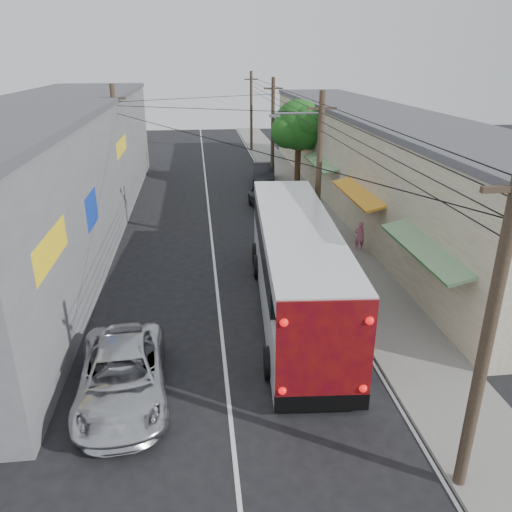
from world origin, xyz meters
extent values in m
plane|color=black|center=(0.00, 0.00, 0.00)|extent=(120.00, 120.00, 0.00)
cube|color=slate|center=(6.50, 20.00, 0.06)|extent=(3.00, 80.00, 0.12)
cube|color=beige|center=(11.00, 22.00, 3.00)|extent=(6.00, 40.00, 6.00)
cube|color=#4C4C51|center=(11.00, 22.00, 6.10)|extent=(6.20, 40.00, 0.30)
cube|color=#186D1C|center=(7.70, 6.00, 2.90)|extent=(1.39, 6.00, 0.46)
cube|color=orange|center=(7.70, 14.00, 2.90)|extent=(1.39, 6.00, 0.46)
cube|color=#186D1C|center=(7.70, 22.00, 2.90)|extent=(1.39, 6.00, 0.46)
cube|color=orange|center=(7.70, 30.00, 2.90)|extent=(1.39, 6.00, 0.46)
cube|color=#186D1C|center=(7.70, 38.00, 2.90)|extent=(1.39, 6.00, 0.46)
cube|color=slate|center=(-8.50, 18.00, 3.50)|extent=(7.00, 36.00, 7.00)
cube|color=#4C4C51|center=(-8.50, 18.00, 7.10)|extent=(7.20, 36.00, 0.30)
cube|color=yellow|center=(-5.05, 4.00, 4.20)|extent=(0.12, 3.50, 1.00)
cube|color=#1433A5|center=(-5.05, 10.00, 3.60)|extent=(0.12, 2.20, 1.40)
cube|color=yellow|center=(-5.05, 20.00, 4.50)|extent=(0.12, 4.00, 0.90)
cylinder|color=#473828|center=(5.20, -2.00, 4.00)|extent=(0.28, 0.28, 8.00)
cylinder|color=#473828|center=(5.20, 13.00, 4.00)|extent=(0.28, 0.28, 8.00)
cube|color=#473828|center=(5.20, 13.00, 7.20)|extent=(1.40, 0.12, 0.12)
cylinder|color=#473828|center=(5.20, 28.00, 4.00)|extent=(0.28, 0.28, 8.00)
cube|color=#473828|center=(5.20, 28.00, 7.20)|extent=(1.40, 0.12, 0.12)
cylinder|color=#473828|center=(5.20, 43.00, 4.00)|extent=(0.28, 0.28, 8.00)
cube|color=#473828|center=(5.20, 43.00, 7.20)|extent=(1.40, 0.12, 0.12)
cylinder|color=#473828|center=(-5.20, 20.00, 4.00)|extent=(0.28, 0.28, 8.00)
cube|color=#473828|center=(-5.20, 20.00, 7.20)|extent=(1.40, 0.12, 0.12)
cylinder|color=#59595E|center=(4.10, 13.00, 7.00)|extent=(2.20, 0.10, 0.10)
cube|color=#59595E|center=(3.00, 13.00, 6.90)|extent=(0.50, 0.18, 0.12)
cylinder|color=#3F2B19|center=(6.80, 26.00, 2.00)|extent=(0.44, 0.44, 4.00)
sphere|color=#164E15|center=(6.80, 26.00, 4.80)|extent=(3.60, 3.60, 3.60)
sphere|color=#164E15|center=(7.80, 26.60, 4.20)|extent=(2.60, 2.60, 2.60)
sphere|color=#164E15|center=(5.90, 25.60, 4.40)|extent=(2.40, 2.40, 2.40)
sphere|color=#164E15|center=(7.20, 25.00, 5.20)|extent=(2.20, 2.20, 2.20)
sphere|color=#164E15|center=(6.50, 26.90, 5.00)|extent=(2.00, 2.00, 2.00)
cube|color=silver|center=(3.00, 7.13, 1.22)|extent=(3.57, 12.92, 2.02)
cube|color=black|center=(3.04, 7.66, 2.71)|extent=(3.43, 10.80, 1.06)
cube|color=silver|center=(3.00, 7.13, 3.46)|extent=(3.57, 12.92, 0.53)
cube|color=maroon|center=(2.54, 0.75, 2.13)|extent=(2.64, 0.27, 3.08)
cube|color=black|center=(2.54, 0.75, 0.48)|extent=(2.66, 0.30, 0.53)
sphere|color=red|center=(1.43, 0.79, 0.96)|extent=(0.23, 0.23, 0.23)
sphere|color=red|center=(3.65, 0.63, 0.96)|extent=(0.23, 0.23, 0.23)
sphere|color=red|center=(1.43, 0.79, 3.08)|extent=(0.23, 0.23, 0.23)
sphere|color=red|center=(3.65, 0.63, 3.08)|extent=(0.23, 0.23, 0.23)
cylinder|color=black|center=(1.35, 2.77, 0.53)|extent=(0.39, 1.08, 1.06)
cylinder|color=black|center=(4.01, 2.58, 0.53)|extent=(0.39, 1.08, 1.06)
cylinder|color=black|center=(1.90, 10.41, 0.53)|extent=(0.39, 1.08, 1.06)
cylinder|color=black|center=(4.55, 10.22, 0.53)|extent=(0.39, 1.08, 1.06)
cylinder|color=black|center=(2.02, 12.00, 0.53)|extent=(0.39, 1.08, 1.06)
cylinder|color=black|center=(4.67, 11.81, 0.53)|extent=(0.39, 1.08, 1.06)
imported|color=silver|center=(-3.07, 2.28, 0.76)|extent=(2.97, 5.66, 1.52)
imported|color=#A2A2AA|center=(4.60, 15.69, 0.87)|extent=(2.77, 6.12, 1.74)
imported|color=#232428|center=(3.82, 20.98, 0.82)|extent=(2.38, 4.99, 1.65)
imported|color=black|center=(4.60, 28.41, 0.79)|extent=(2.32, 4.97, 1.58)
imported|color=#CE6D8B|center=(7.51, 13.00, 0.87)|extent=(0.57, 0.40, 1.50)
imported|color=#98B6DD|center=(5.74, 11.96, 0.95)|extent=(0.88, 0.73, 1.65)
camera|label=1|loc=(-0.61, -10.31, 9.47)|focal=35.00mm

